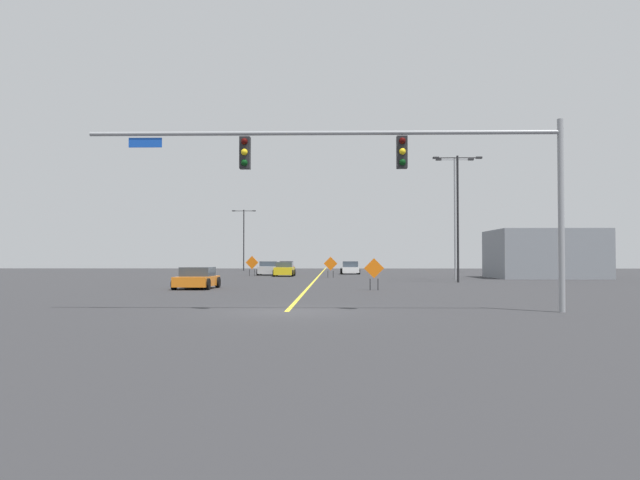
{
  "coord_description": "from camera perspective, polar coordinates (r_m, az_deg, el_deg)",
  "views": [
    {
      "loc": [
        1.55,
        -20.65,
        1.74
      ],
      "look_at": [
        0.49,
        26.22,
        3.1
      ],
      "focal_mm": 35.64,
      "sensor_mm": 36.0,
      "label": 1
    }
  ],
  "objects": [
    {
      "name": "car_yellow_approaching",
      "position": [
        61.95,
        -3.21,
        -2.67
      ],
      "size": [
        1.98,
        4.07,
        1.39
      ],
      "color": "gold",
      "rests_on": "ground"
    },
    {
      "name": "roadside_building_east",
      "position": [
        59.51,
        19.47,
        -1.2
      ],
      "size": [
        9.04,
        8.04,
        4.24
      ],
      "color": "gray",
      "rests_on": "ground"
    },
    {
      "name": "ground",
      "position": [
        20.78,
        -3.01,
        -6.45
      ],
      "size": [
        177.86,
        177.86,
        0.0
      ],
      "primitive_type": "plane",
      "color": "#2D2D30"
    },
    {
      "name": "street_lamp_far_left",
      "position": [
        47.05,
        12.26,
        2.8
      ],
      "size": [
        3.56,
        0.24,
        9.19
      ],
      "color": "black",
      "rests_on": "ground"
    },
    {
      "name": "car_red_distant",
      "position": [
        79.58,
        -3.02,
        -2.43
      ],
      "size": [
        2.15,
        4.38,
        1.4
      ],
      "color": "red",
      "rests_on": "ground"
    },
    {
      "name": "road_centre_stripe",
      "position": [
        70.09,
        0.03,
        -3.08
      ],
      "size": [
        0.16,
        98.81,
        0.01
      ],
      "color": "yellow",
      "rests_on": "ground"
    },
    {
      "name": "car_orange_passing",
      "position": [
        37.04,
        -10.98,
        -3.42
      ],
      "size": [
        2.18,
        3.86,
        1.23
      ],
      "color": "orange",
      "rests_on": "ground"
    },
    {
      "name": "construction_sign_median_near",
      "position": [
        34.81,
        4.87,
        -2.71
      ],
      "size": [
        1.1,
        0.08,
        1.75
      ],
      "color": "orange",
      "rests_on": "ground"
    },
    {
      "name": "construction_sign_left_lane",
      "position": [
        57.31,
        0.95,
        -2.22
      ],
      "size": [
        1.24,
        0.15,
        1.89
      ],
      "color": "orange",
      "rests_on": "ground"
    },
    {
      "name": "street_lamp_near_right",
      "position": [
        90.39,
        -6.86,
        0.45
      ],
      "size": [
        3.34,
        0.24,
        8.62
      ],
      "color": "black",
      "rests_on": "ground"
    },
    {
      "name": "car_white_near",
      "position": [
        70.27,
        2.71,
        -2.54
      ],
      "size": [
        2.14,
        3.94,
        1.41
      ],
      "color": "white",
      "rests_on": "ground"
    },
    {
      "name": "street_lamp_mid_right",
      "position": [
        52.18,
        12.03,
        2.69
      ],
      "size": [
        3.03,
        0.24,
        9.86
      ],
      "color": "gray",
      "rests_on": "ground"
    },
    {
      "name": "construction_sign_median_far",
      "position": [
        63.27,
        -6.13,
        -2.1
      ],
      "size": [
        1.3,
        0.28,
        1.98
      ],
      "color": "orange",
      "rests_on": "ground"
    },
    {
      "name": "car_silver_far",
      "position": [
        66.35,
        -4.68,
        -2.58
      ],
      "size": [
        2.1,
        4.35,
        1.43
      ],
      "color": "#B7BABF",
      "rests_on": "ground"
    },
    {
      "name": "traffic_signal_assembly",
      "position": [
        20.94,
        6.32,
        6.82
      ],
      "size": [
        15.5,
        0.44,
        6.27
      ],
      "color": "gray",
      "rests_on": "ground"
    }
  ]
}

